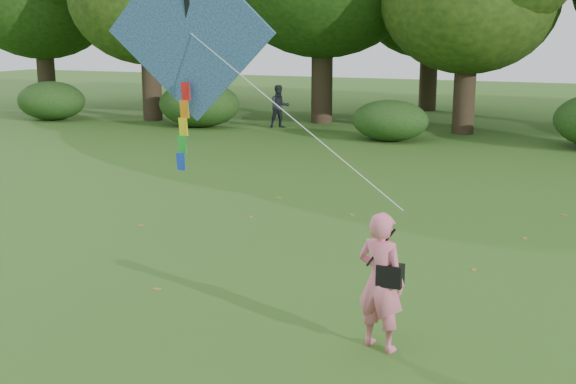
% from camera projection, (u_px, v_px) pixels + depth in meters
% --- Properties ---
extents(ground, '(100.00, 100.00, 0.00)m').
position_uv_depth(ground, '(331.00, 365.00, 8.26)').
color(ground, '#265114').
rests_on(ground, ground).
extents(man_kite_flyer, '(0.70, 0.56, 1.69)m').
position_uv_depth(man_kite_flyer, '(381.00, 281.00, 8.54)').
color(man_kite_flyer, pink).
rests_on(man_kite_flyer, ground).
extents(bystander_left, '(1.03, 1.01, 1.68)m').
position_uv_depth(bystander_left, '(280.00, 107.00, 28.36)').
color(bystander_left, '#21252C').
rests_on(bystander_left, ground).
extents(crossbody_bag, '(0.43, 0.20, 0.69)m').
position_uv_depth(crossbody_bag, '(390.00, 274.00, 8.44)').
color(crossbody_bag, black).
rests_on(crossbody_bag, ground).
extents(flying_kite, '(4.76, 1.55, 3.30)m').
position_uv_depth(flying_kite, '(189.00, 35.00, 10.17)').
color(flying_kite, '#232C9A').
rests_on(flying_kite, ground).
extents(shrub_band, '(39.15, 3.22, 1.88)m').
position_uv_depth(shrub_band, '(490.00, 119.00, 24.15)').
color(shrub_band, '#264919').
rests_on(shrub_band, ground).
extents(fallen_leaves, '(7.76, 10.52, 0.01)m').
position_uv_depth(fallen_leaves, '(333.00, 253.00, 12.42)').
color(fallen_leaves, olive).
rests_on(fallen_leaves, ground).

